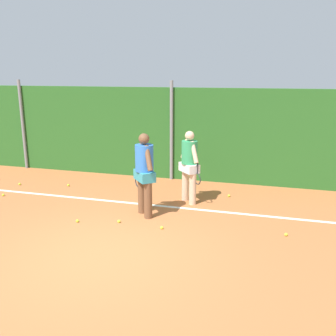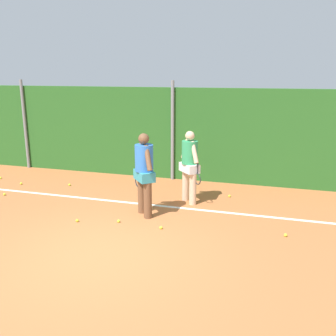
% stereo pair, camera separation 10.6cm
% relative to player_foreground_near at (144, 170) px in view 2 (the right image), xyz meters
% --- Properties ---
extents(ground_plane, '(27.47, 27.47, 0.00)m').
position_rel_player_foreground_near_xyz_m(ground_plane, '(-0.19, -0.51, -1.07)').
color(ground_plane, '#B76638').
extents(hedge_fence_backdrop, '(17.86, 0.25, 2.76)m').
position_rel_player_foreground_near_xyz_m(hedge_fence_backdrop, '(-0.19, 3.20, 0.31)').
color(hedge_fence_backdrop, '#286023').
rests_on(hedge_fence_backdrop, ground_plane).
extents(fence_post_left, '(0.10, 0.10, 2.97)m').
position_rel_player_foreground_near_xyz_m(fence_post_left, '(-5.34, 3.03, 0.42)').
color(fence_post_left, gray).
rests_on(fence_post_left, ground_plane).
extents(fence_post_center, '(0.10, 0.10, 2.97)m').
position_rel_player_foreground_near_xyz_m(fence_post_center, '(-0.19, 3.03, 0.42)').
color(fence_post_center, gray).
rests_on(fence_post_center, ground_plane).
extents(court_baseline_paint, '(13.05, 0.10, 0.01)m').
position_rel_player_foreground_near_xyz_m(court_baseline_paint, '(-0.19, 0.66, -1.06)').
color(court_baseline_paint, white).
rests_on(court_baseline_paint, ground_plane).
extents(player_foreground_near, '(0.66, 0.64, 1.90)m').
position_rel_player_foreground_near_xyz_m(player_foreground_near, '(0.00, 0.00, 0.00)').
color(player_foreground_near, brown).
rests_on(player_foreground_near, ground_plane).
extents(player_midcourt, '(0.65, 0.60, 1.81)m').
position_rel_player_foreground_near_xyz_m(player_midcourt, '(0.78, 1.13, -0.05)').
color(player_midcourt, beige).
rests_on(player_midcourt, ground_plane).
extents(tennis_ball_0, '(0.07, 0.07, 0.07)m').
position_rel_player_foreground_near_xyz_m(tennis_ball_0, '(-4.29, 1.23, -1.03)').
color(tennis_ball_0, '#CCDB33').
rests_on(tennis_ball_0, ground_plane).
extents(tennis_ball_1, '(0.07, 0.07, 0.07)m').
position_rel_player_foreground_near_xyz_m(tennis_ball_1, '(-0.48, 1.78, -1.03)').
color(tennis_ball_1, '#CCDB33').
rests_on(tennis_ball_1, ground_plane).
extents(tennis_ball_2, '(0.07, 0.07, 0.07)m').
position_rel_player_foreground_near_xyz_m(tennis_ball_2, '(-4.07, 0.26, -1.03)').
color(tennis_ball_2, '#CCDB33').
rests_on(tennis_ball_2, ground_plane).
extents(tennis_ball_3, '(0.07, 0.07, 0.07)m').
position_rel_player_foreground_near_xyz_m(tennis_ball_3, '(-1.29, -0.81, -1.03)').
color(tennis_ball_3, '#CCDB33').
rests_on(tennis_ball_3, ground_plane).
extents(tennis_ball_4, '(0.07, 0.07, 0.07)m').
position_rel_player_foreground_near_xyz_m(tennis_ball_4, '(-0.40, -0.59, -1.03)').
color(tennis_ball_4, '#CCDB33').
rests_on(tennis_ball_4, ground_plane).
extents(tennis_ball_6, '(0.07, 0.07, 0.07)m').
position_rel_player_foreground_near_xyz_m(tennis_ball_6, '(3.10, -0.32, -1.03)').
color(tennis_ball_6, '#CCDB33').
rests_on(tennis_ball_6, ground_plane).
extents(tennis_ball_8, '(0.07, 0.07, 0.07)m').
position_rel_player_foreground_near_xyz_m(tennis_ball_8, '(-5.29, 1.55, -1.03)').
color(tennis_ball_8, '#CCDB33').
rests_on(tennis_ball_8, ground_plane).
extents(tennis_ball_10, '(0.07, 0.07, 0.07)m').
position_rel_player_foreground_near_xyz_m(tennis_ball_10, '(-2.86, 1.52, -1.03)').
color(tennis_ball_10, '#CCDB33').
rests_on(tennis_ball_10, ground_plane).
extents(tennis_ball_11, '(0.07, 0.07, 0.07)m').
position_rel_player_foreground_near_xyz_m(tennis_ball_11, '(1.72, 1.80, -1.03)').
color(tennis_ball_11, '#CCDB33').
rests_on(tennis_ball_11, ground_plane).
extents(tennis_ball_12, '(0.07, 0.07, 0.07)m').
position_rel_player_foreground_near_xyz_m(tennis_ball_12, '(0.60, -0.66, -1.03)').
color(tennis_ball_12, '#CCDB33').
rests_on(tennis_ball_12, ground_plane).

